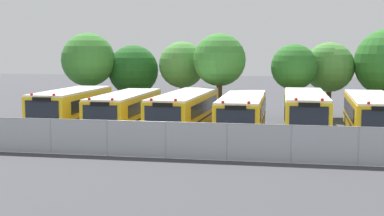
{
  "coord_description": "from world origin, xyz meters",
  "views": [
    {
      "loc": [
        3.18,
        -32.99,
        5.17
      ],
      "look_at": [
        -3.28,
        0.0,
        1.6
      ],
      "focal_mm": 50.2,
      "sensor_mm": 36.0,
      "label": 1
    }
  ],
  "objects_px": {
    "school_bus_1": "(125,110)",
    "school_bus_5": "(371,115)",
    "school_bus_3": "(243,113)",
    "tree_3": "(219,61)",
    "school_bus_2": "(185,111)",
    "tree_2": "(181,65)",
    "tree_5": "(329,66)",
    "tree_4": "(295,68)",
    "tree_1": "(134,70)",
    "tree_0": "(87,59)",
    "school_bus_4": "(305,113)",
    "school_bus_0": "(72,108)"
  },
  "relations": [
    {
      "from": "school_bus_2",
      "to": "tree_3",
      "type": "relative_size",
      "value": 1.7
    },
    {
      "from": "school_bus_5",
      "to": "tree_0",
      "type": "relative_size",
      "value": 1.63
    },
    {
      "from": "tree_1",
      "to": "tree_4",
      "type": "height_order",
      "value": "tree_4"
    },
    {
      "from": "school_bus_1",
      "to": "school_bus_5",
      "type": "xyz_separation_m",
      "value": [
        15.17,
        0.23,
        0.04
      ]
    },
    {
      "from": "school_bus_2",
      "to": "school_bus_5",
      "type": "height_order",
      "value": "school_bus_5"
    },
    {
      "from": "tree_3",
      "to": "tree_0",
      "type": "bearing_deg",
      "value": 177.23
    },
    {
      "from": "school_bus_3",
      "to": "tree_1",
      "type": "xyz_separation_m",
      "value": [
        -9.97,
        9.89,
        2.28
      ]
    },
    {
      "from": "school_bus_3",
      "to": "school_bus_4",
      "type": "height_order",
      "value": "school_bus_4"
    },
    {
      "from": "tree_1",
      "to": "tree_3",
      "type": "distance_m",
      "value": 7.87
    },
    {
      "from": "school_bus_1",
      "to": "tree_5",
      "type": "height_order",
      "value": "tree_5"
    },
    {
      "from": "school_bus_1",
      "to": "tree_1",
      "type": "bearing_deg",
      "value": -77.46
    },
    {
      "from": "tree_0",
      "to": "tree_3",
      "type": "xyz_separation_m",
      "value": [
        10.85,
        -0.52,
        -0.05
      ]
    },
    {
      "from": "tree_5",
      "to": "tree_0",
      "type": "bearing_deg",
      "value": -173.99
    },
    {
      "from": "tree_2",
      "to": "tree_5",
      "type": "distance_m",
      "value": 11.54
    },
    {
      "from": "school_bus_5",
      "to": "tree_1",
      "type": "height_order",
      "value": "tree_1"
    },
    {
      "from": "school_bus_4",
      "to": "tree_2",
      "type": "relative_size",
      "value": 1.75
    },
    {
      "from": "school_bus_3",
      "to": "tree_1",
      "type": "distance_m",
      "value": 14.23
    },
    {
      "from": "school_bus_0",
      "to": "school_bus_5",
      "type": "height_order",
      "value": "school_bus_0"
    },
    {
      "from": "tree_0",
      "to": "tree_4",
      "type": "bearing_deg",
      "value": 0.1
    },
    {
      "from": "school_bus_5",
      "to": "tree_0",
      "type": "bearing_deg",
      "value": -18.85
    },
    {
      "from": "school_bus_1",
      "to": "tree_5",
      "type": "distance_m",
      "value": 16.73
    },
    {
      "from": "school_bus_4",
      "to": "school_bus_3",
      "type": "bearing_deg",
      "value": 1.97
    },
    {
      "from": "school_bus_3",
      "to": "tree_3",
      "type": "height_order",
      "value": "tree_3"
    },
    {
      "from": "school_bus_2",
      "to": "tree_3",
      "type": "bearing_deg",
      "value": -98.13
    },
    {
      "from": "school_bus_3",
      "to": "tree_0",
      "type": "height_order",
      "value": "tree_0"
    },
    {
      "from": "school_bus_1",
      "to": "tree_5",
      "type": "relative_size",
      "value": 1.7
    },
    {
      "from": "school_bus_0",
      "to": "school_bus_3",
      "type": "bearing_deg",
      "value": 176.91
    },
    {
      "from": "school_bus_4",
      "to": "school_bus_5",
      "type": "relative_size",
      "value": 0.96
    },
    {
      "from": "school_bus_1",
      "to": "school_bus_4",
      "type": "height_order",
      "value": "school_bus_4"
    },
    {
      "from": "tree_2",
      "to": "tree_5",
      "type": "relative_size",
      "value": 1.01
    },
    {
      "from": "tree_3",
      "to": "tree_4",
      "type": "relative_size",
      "value": 1.14
    },
    {
      "from": "school_bus_3",
      "to": "tree_3",
      "type": "bearing_deg",
      "value": -72.78
    },
    {
      "from": "school_bus_5",
      "to": "tree_1",
      "type": "bearing_deg",
      "value": -27.3
    },
    {
      "from": "school_bus_0",
      "to": "school_bus_2",
      "type": "xyz_separation_m",
      "value": [
        7.64,
        0.03,
        -0.05
      ]
    },
    {
      "from": "school_bus_2",
      "to": "school_bus_5",
      "type": "distance_m",
      "value": 11.29
    },
    {
      "from": "school_bus_3",
      "to": "tree_5",
      "type": "height_order",
      "value": "tree_5"
    },
    {
      "from": "school_bus_1",
      "to": "school_bus_2",
      "type": "distance_m",
      "value": 3.88
    },
    {
      "from": "school_bus_3",
      "to": "tree_4",
      "type": "xyz_separation_m",
      "value": [
        3.05,
        8.03,
        2.58
      ]
    },
    {
      "from": "school_bus_1",
      "to": "school_bus_5",
      "type": "relative_size",
      "value": 0.92
    },
    {
      "from": "tree_0",
      "to": "tree_3",
      "type": "height_order",
      "value": "tree_0"
    },
    {
      "from": "school_bus_5",
      "to": "tree_4",
      "type": "bearing_deg",
      "value": -58.18
    },
    {
      "from": "school_bus_2",
      "to": "school_bus_3",
      "type": "xyz_separation_m",
      "value": [
        3.68,
        -0.36,
        -0.04
      ]
    },
    {
      "from": "school_bus_1",
      "to": "school_bus_4",
      "type": "distance_m",
      "value": 11.33
    },
    {
      "from": "school_bus_4",
      "to": "tree_5",
      "type": "relative_size",
      "value": 1.77
    },
    {
      "from": "school_bus_5",
      "to": "tree_2",
      "type": "relative_size",
      "value": 1.81
    },
    {
      "from": "tree_0",
      "to": "school_bus_0",
      "type": "bearing_deg",
      "value": -75.09
    },
    {
      "from": "school_bus_2",
      "to": "tree_5",
      "type": "bearing_deg",
      "value": -132.93
    },
    {
      "from": "tree_0",
      "to": "tree_4",
      "type": "height_order",
      "value": "tree_0"
    },
    {
      "from": "school_bus_2",
      "to": "school_bus_3",
      "type": "height_order",
      "value": "school_bus_2"
    },
    {
      "from": "tree_3",
      "to": "tree_4",
      "type": "bearing_deg",
      "value": 5.67
    }
  ]
}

